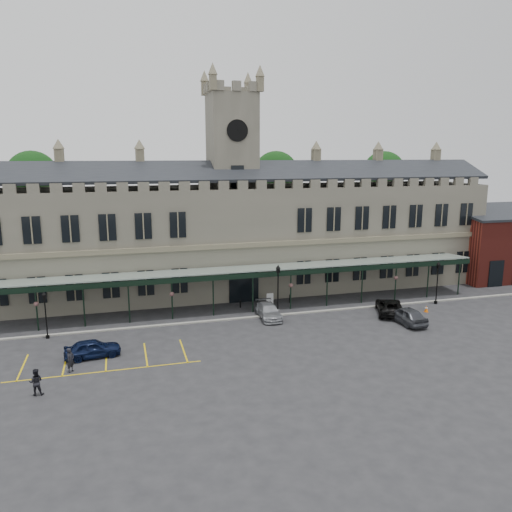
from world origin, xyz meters
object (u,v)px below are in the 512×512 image
object	(u,v)px
lamp_post_mid	(278,286)
car_right_a	(406,315)
traffic_cone	(426,309)
person_a	(70,360)
sign_board	(270,299)
person_b	(36,382)
clock_tower	(232,177)
car_left_a	(93,348)
station_building	(233,235)
lamp_post_right	(437,279)
car_taxi	(269,311)
lamp_post_left	(45,311)
car_van	(390,307)

from	to	relation	value
lamp_post_mid	car_right_a	world-z (taller)	lamp_post_mid
traffic_cone	person_a	size ratio (longest dim) A/B	0.35
sign_board	person_b	size ratio (longest dim) A/B	0.70
clock_tower	car_left_a	size ratio (longest dim) A/B	5.83
station_building	clock_tower	distance (m)	6.64
car_right_a	person_b	bearing A→B (deg)	6.56
car_left_a	lamp_post_right	bearing A→B (deg)	-88.95
car_taxi	clock_tower	bearing A→B (deg)	97.59
lamp_post_left	car_taxi	distance (m)	20.03
clock_tower	lamp_post_mid	bearing A→B (deg)	-78.88
lamp_post_mid	car_van	distance (m)	11.41
car_left_a	car_van	distance (m)	28.22
traffic_cone	car_right_a	distance (m)	4.62
lamp_post_right	car_right_a	bearing A→B (deg)	-144.19
lamp_post_left	car_left_a	distance (m)	6.85
car_van	person_a	xyz separation A→B (m)	(-29.42, -5.93, 0.19)
station_building	car_taxi	world-z (taller)	station_building
clock_tower	lamp_post_right	world-z (taller)	clock_tower
clock_tower	station_building	bearing A→B (deg)	-90.00
lamp_post_right	person_b	xyz separation A→B (m)	(-37.78, -10.78, -1.81)
car_van	lamp_post_left	bearing A→B (deg)	19.72
car_taxi	car_van	world-z (taller)	car_van
lamp_post_left	person_b	xyz separation A→B (m)	(0.65, -10.86, -1.56)
clock_tower	lamp_post_left	world-z (taller)	clock_tower
traffic_cone	car_van	size ratio (longest dim) A/B	0.12
traffic_cone	person_b	xyz separation A→B (m)	(-35.16, -8.59, 0.60)
clock_tower	car_van	world-z (taller)	clock_tower
station_building	car_van	bearing A→B (deg)	-44.54
traffic_cone	car_right_a	xyz separation A→B (m)	(-3.86, -2.49, 0.48)
car_taxi	car_van	bearing A→B (deg)	-6.77
clock_tower	car_van	size ratio (longest dim) A/B	4.72
person_b	clock_tower	bearing A→B (deg)	-127.14
sign_board	lamp_post_mid	bearing A→B (deg)	-96.96
station_building	lamp_post_mid	distance (m)	11.19
sign_board	car_left_a	world-z (taller)	car_left_a
car_right_a	person_a	xyz separation A→B (m)	(-29.42, -2.96, 0.12)
station_building	lamp_post_right	size ratio (longest dim) A/B	13.09
station_building	car_right_a	world-z (taller)	station_building
traffic_cone	sign_board	world-z (taller)	sign_board
car_left_a	person_b	world-z (taller)	person_b
clock_tower	traffic_cone	size ratio (longest dim) A/B	38.79
clock_tower	person_b	xyz separation A→B (m)	(-18.30, -21.96, -12.20)
clock_tower	person_b	world-z (taller)	clock_tower
clock_tower	car_taxi	size ratio (longest dim) A/B	5.29
car_right_a	car_van	bearing A→B (deg)	-94.48
clock_tower	car_van	xyz separation A→B (m)	(13.00, -12.88, -12.38)
station_building	car_left_a	distance (m)	22.90
traffic_cone	sign_board	bearing A→B (deg)	156.22
lamp_post_right	sign_board	xyz separation A→B (m)	(-17.13, 4.20, -2.09)
station_building	lamp_post_mid	world-z (taller)	station_building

